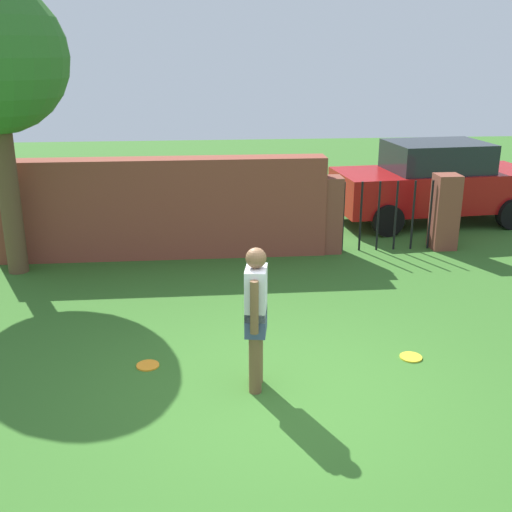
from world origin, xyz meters
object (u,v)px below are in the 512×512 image
car (434,182)px  frisbee_yellow (411,357)px  person (256,312)px  frisbee_orange (148,365)px

car → frisbee_yellow: car is taller
person → frisbee_orange: person is taller
frisbee_orange → frisbee_yellow: 3.18m
person → frisbee_orange: (-1.24, 0.58, -0.89)m
car → frisbee_orange: (-5.67, -6.00, -0.85)m
frisbee_yellow → person: bearing=-165.6°
person → car: size_ratio=0.37×
car → frisbee_orange: size_ratio=16.08×
frisbee_yellow → car: bearing=67.7°
person → frisbee_orange: size_ratio=6.00×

